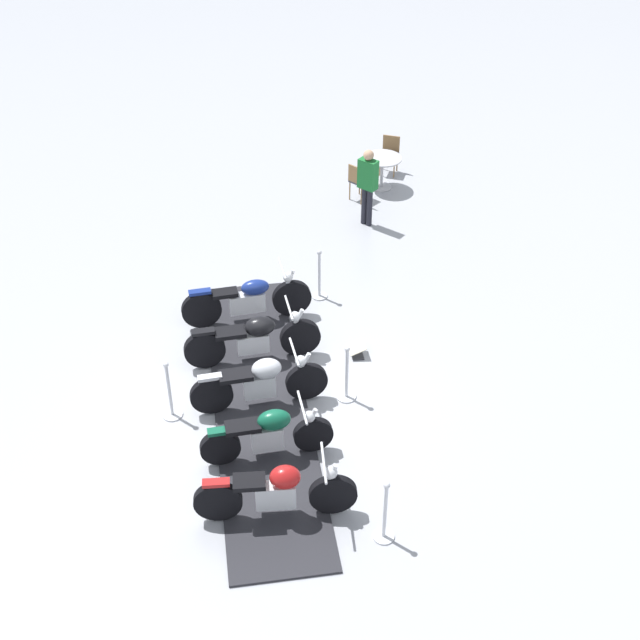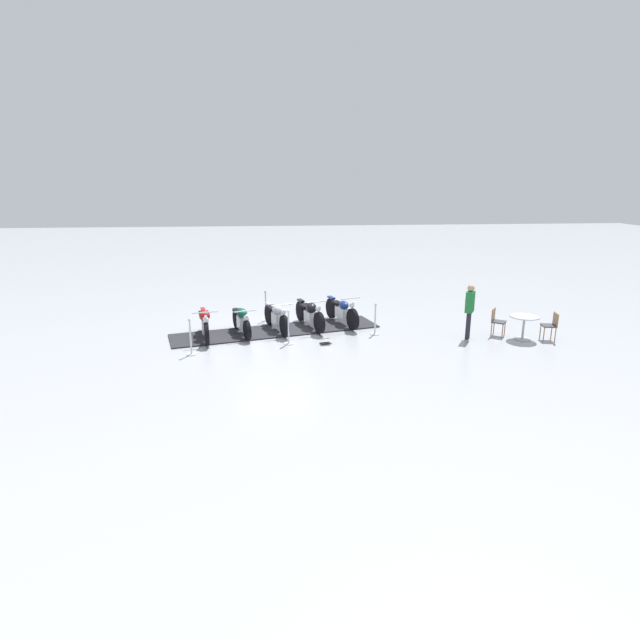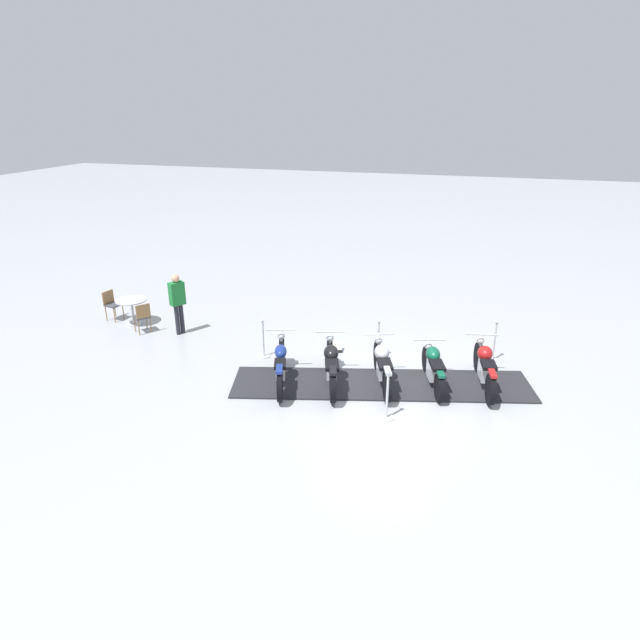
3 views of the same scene
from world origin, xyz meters
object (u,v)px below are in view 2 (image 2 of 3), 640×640
stanchion_right_front (191,342)px  motorcycle_forest (242,320)px  cafe_table (524,322)px  bystander_person (470,307)px  motorcycle_chrome (277,316)px  info_placard (326,341)px  cafe_chair_near_table (551,324)px  motorcycle_maroon (205,323)px  stanchion_right_mid (289,333)px  cafe_chair_across_table (497,320)px  stanchion_left_mid (266,311)px  stanchion_right_rear (375,324)px  motorcycle_black (310,313)px  motorcycle_navy (342,311)px

stanchion_right_front → motorcycle_forest: bearing=-127.0°
cafe_table → bystander_person: 1.76m
motorcycle_chrome → stanchion_right_front: stanchion_right_front is taller
stanchion_right_front → bystander_person: bearing=-175.1°
info_placard → cafe_chair_near_table: bearing=163.0°
motorcycle_maroon → info_placard: bearing=66.5°
stanchion_right_mid → cafe_table: size_ratio=1.19×
cafe_chair_across_table → bystander_person: bearing=-130.5°
stanchion_right_mid → info_placard: stanchion_right_mid is taller
stanchion_left_mid → info_placard: 3.39m
stanchion_right_rear → bystander_person: bearing=165.4°
motorcycle_black → stanchion_right_mid: size_ratio=2.14×
bystander_person → stanchion_right_mid: bearing=31.9°
motorcycle_chrome → stanchion_right_rear: size_ratio=2.07×
cafe_chair_near_table → stanchion_right_rear: bearing=-1.4°
motorcycle_forest → motorcycle_black: size_ratio=0.86×
stanchion_right_rear → info_placard: bearing=26.2°
motorcycle_maroon → motorcycle_black: motorcycle_black is taller
motorcycle_maroon → stanchion_right_front: 1.50m
cafe_table → cafe_chair_across_table: size_ratio=1.02×
cafe_table → bystander_person: size_ratio=0.51×
motorcycle_maroon → bystander_person: 8.25m
motorcycle_forest → info_placard: (-2.58, 1.16, -0.42)m
motorcycle_navy → motorcycle_chrome: bearing=-94.3°
motorcycle_forest → info_placard: motorcycle_forest is taller
info_placard → motorcycle_black: bearing=-93.4°
motorcycle_black → cafe_table: motorcycle_black is taller
cafe_chair_across_table → cafe_chair_near_table: bearing=12.9°
stanchion_left_mid → cafe_chair_across_table: stanchion_left_mid is taller
motorcycle_navy → cafe_chair_across_table: 5.03m
stanchion_right_mid → cafe_chair_near_table: stanchion_right_mid is taller
motorcycle_navy → cafe_table: (-5.40, 2.17, 0.08)m
info_placard → motorcycle_chrome: bearing=-59.2°
motorcycle_chrome → cafe_chair_across_table: size_ratio=2.44×
info_placard → cafe_table: cafe_table is taller
motorcycle_navy → motorcycle_black: bearing=-94.3°
motorcycle_chrome → cafe_table: (-7.64, 1.59, 0.05)m
motorcycle_chrome → stanchion_left_mid: 1.45m
cafe_chair_across_table → bystander_person: bystander_person is taller
stanchion_right_mid → cafe_chair_near_table: size_ratio=1.21×
motorcycle_black → bystander_person: (-4.84, 1.63, 0.52)m
cafe_table → cafe_chair_near_table: (-0.80, 0.15, -0.06)m
motorcycle_navy → stanchion_right_rear: (-0.91, 1.19, -0.15)m
motorcycle_black → bystander_person: size_ratio=1.31×
info_placard → bystander_person: size_ratio=0.21×
motorcycle_maroon → cafe_table: 9.93m
motorcycle_black → cafe_chair_across_table: bearing=58.8°
bystander_person → motorcycle_black: bearing=13.3°
stanchion_left_mid → cafe_chair_near_table: (-8.81, 3.14, 0.16)m
stanchion_right_mid → motorcycle_navy: bearing=-134.7°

